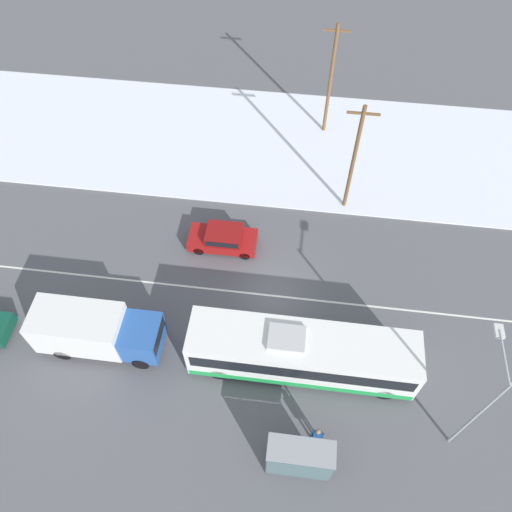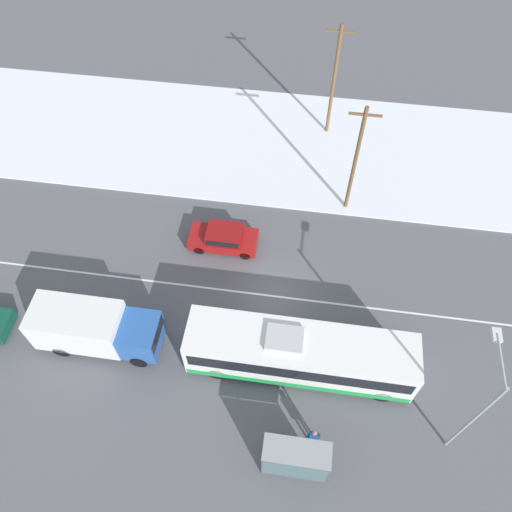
{
  "view_description": "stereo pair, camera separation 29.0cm",
  "coord_description": "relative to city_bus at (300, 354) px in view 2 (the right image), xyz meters",
  "views": [
    {
      "loc": [
        0.94,
        -14.85,
        24.67
      ],
      "look_at": [
        -1.15,
        1.68,
        1.4
      ],
      "focal_mm": 35.0,
      "sensor_mm": 36.0,
      "label": 1
    },
    {
      "loc": [
        1.22,
        -14.81,
        24.67
      ],
      "look_at": [
        -1.15,
        1.68,
        1.4
      ],
      "focal_mm": 35.0,
      "sensor_mm": 36.0,
      "label": 2
    }
  ],
  "objects": [
    {
      "name": "box_truck",
      "position": [
        -10.69,
        -0.08,
        0.04
      ],
      "size": [
        6.53,
        2.3,
        2.83
      ],
      "color": "silver",
      "rests_on": "ground_plane"
    },
    {
      "name": "city_bus",
      "position": [
        0.0,
        0.0,
        0.0
      ],
      "size": [
        11.37,
        2.57,
        3.14
      ],
      "color": "white",
      "rests_on": "ground_plane"
    },
    {
      "name": "pedestrian_at_stop",
      "position": [
        1.01,
        -3.75,
        -0.54
      ],
      "size": [
        0.58,
        0.26,
        1.62
      ],
      "color": "#23232D",
      "rests_on": "ground_plane"
    },
    {
      "name": "utility_pole_snowlot",
      "position": [
        0.35,
        18.72,
        2.83
      ],
      "size": [
        1.8,
        0.24,
        8.34
      ],
      "color": "brown",
      "rests_on": "ground_plane"
    },
    {
      "name": "streetlamp",
      "position": [
        7.38,
        -2.41,
        3.07
      ],
      "size": [
        0.36,
        2.63,
        7.26
      ],
      "color": "#9EA3A8",
      "rests_on": "ground_plane"
    },
    {
      "name": "ground_plane",
      "position": [
        -1.9,
        4.08,
        -1.54
      ],
      "size": [
        120.0,
        120.0,
        0.0
      ],
      "primitive_type": "plane",
      "color": "#56565B"
    },
    {
      "name": "utility_pole_roadside",
      "position": [
        2.02,
        11.5,
        2.62
      ],
      "size": [
        1.8,
        0.24,
        7.94
      ],
      "color": "brown",
      "rests_on": "ground_plane"
    },
    {
      "name": "bus_shelter",
      "position": [
        0.27,
        -5.18,
        0.14
      ],
      "size": [
        2.99,
        1.2,
        2.4
      ],
      "color": "gray",
      "rests_on": "ground_plane"
    },
    {
      "name": "snow_lot",
      "position": [
        -1.9,
        16.75,
        -1.48
      ],
      "size": [
        80.0,
        11.94,
        0.12
      ],
      "color": "silver",
      "rests_on": "ground_plane"
    },
    {
      "name": "sedan_car",
      "position": [
        -5.25,
        7.29,
        -0.76
      ],
      "size": [
        4.12,
        1.8,
        1.41
      ],
      "rotation": [
        0.0,
        0.0,
        3.14
      ],
      "color": "maroon",
      "rests_on": "ground_plane"
    },
    {
      "name": "lane_marking_center",
      "position": [
        -1.9,
        4.08,
        -1.53
      ],
      "size": [
        60.0,
        0.12,
        0.0
      ],
      "color": "silver",
      "rests_on": "ground_plane"
    }
  ]
}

